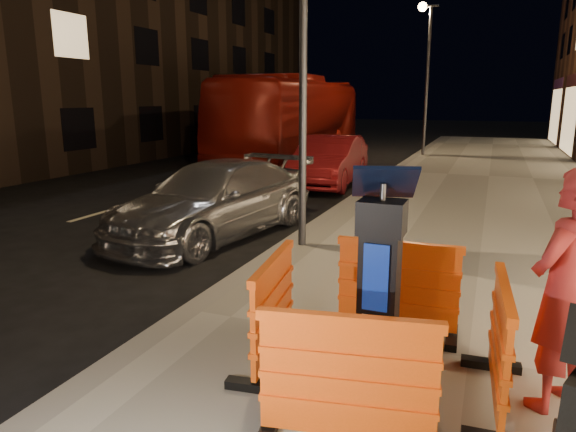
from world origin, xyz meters
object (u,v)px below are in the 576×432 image
at_px(parking_kiosk, 379,283).
at_px(car_silver, 216,235).
at_px(barrier_front, 347,383).
at_px(bus_doubledecker, 295,156).
at_px(barrier_back, 398,288).
at_px(man, 564,291).
at_px(barrier_bldgside, 500,346).
at_px(car_red, 329,185).
at_px(barrier_kerbside, 273,309).

bearing_deg(parking_kiosk, car_silver, 127.93).
distance_m(barrier_front, bus_doubledecker, 19.67).
relative_size(barrier_back, man, 0.66).
relative_size(parking_kiosk, barrier_back, 1.40).
distance_m(parking_kiosk, barrier_bldgside, 1.03).
xyz_separation_m(car_red, man, (5.01, -10.19, 1.09)).
bearing_deg(man, barrier_bldgside, -35.52).
distance_m(car_silver, man, 6.71).
bearing_deg(barrier_front, car_silver, 117.09).
distance_m(parking_kiosk, barrier_kerbside, 1.03).
distance_m(barrier_front, car_red, 11.88).
bearing_deg(car_silver, barrier_back, -29.21).
height_order(car_red, bus_doubledecker, bus_doubledecker).
distance_m(barrier_kerbside, car_silver, 5.13).
bearing_deg(barrier_back, barrier_bldgside, -47.55).
bearing_deg(car_red, car_silver, -96.05).
relative_size(barrier_bldgside, car_silver, 0.27).
xyz_separation_m(bus_doubledecker, man, (8.75, -17.12, 1.09)).
height_order(barrier_back, car_red, barrier_back).
bearing_deg(barrier_back, barrier_front, -92.55).
distance_m(parking_kiosk, car_silver, 5.79).
bearing_deg(barrier_kerbside, bus_doubledecker, 12.91).
bearing_deg(barrier_back, parking_kiosk, -92.55).
distance_m(car_red, bus_doubledecker, 7.88).
bearing_deg(car_silver, car_red, 97.38).
bearing_deg(parking_kiosk, barrier_bldgside, -5.55).
height_order(parking_kiosk, barrier_kerbside, parking_kiosk).
bearing_deg(barrier_bldgside, barrier_kerbside, 86.45).
bearing_deg(car_silver, parking_kiosk, -36.64).
relative_size(parking_kiosk, car_red, 0.40).
xyz_separation_m(barrier_kerbside, barrier_bldgside, (1.90, 0.00, 0.00)).
xyz_separation_m(parking_kiosk, bus_doubledecker, (-7.39, 17.27, -1.02)).
xyz_separation_m(barrier_bldgside, man, (0.41, 0.15, 0.45)).
relative_size(car_silver, bus_doubledecker, 0.38).
relative_size(car_silver, car_red, 1.07).
bearing_deg(parking_kiosk, barrier_back, 84.45).
height_order(barrier_bldgside, car_silver, barrier_bldgside).
xyz_separation_m(barrier_back, barrier_kerbside, (-0.95, -0.95, 0.00)).
height_order(barrier_kerbside, car_silver, barrier_kerbside).
bearing_deg(barrier_front, barrier_bldgside, 34.45).
height_order(barrier_back, bus_doubledecker, bus_doubledecker).
relative_size(barrier_back, car_red, 0.28).
relative_size(barrier_front, barrier_back, 1.00).
distance_m(barrier_bldgside, car_red, 11.34).
height_order(barrier_kerbside, car_red, barrier_kerbside).
bearing_deg(barrier_front, parking_kiosk, 79.45).
xyz_separation_m(barrier_back, car_silver, (-3.92, 3.19, -0.64)).
relative_size(barrier_kerbside, barrier_bldgside, 1.00).
height_order(car_red, man, man).
height_order(barrier_back, barrier_kerbside, same).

